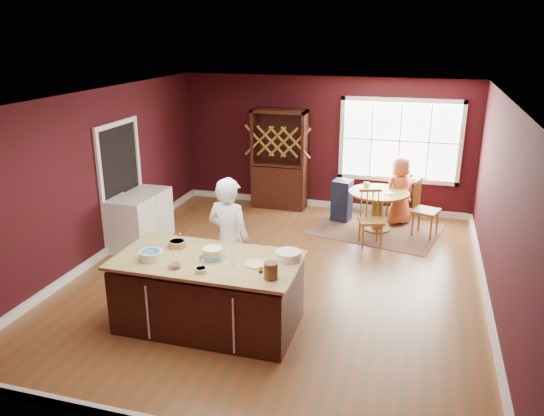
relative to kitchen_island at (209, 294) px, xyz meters
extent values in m
plane|color=brown|center=(0.47, 1.60, -0.44)|extent=(7.00, 7.00, 0.00)
plane|color=white|center=(0.47, 1.60, 2.26)|extent=(7.00, 7.00, 0.00)
plane|color=black|center=(0.47, 5.10, 0.91)|extent=(6.00, 0.00, 6.00)
plane|color=black|center=(0.47, -1.90, 0.91)|extent=(6.00, 0.00, 6.00)
plane|color=black|center=(-2.53, 1.60, 0.91)|extent=(0.00, 7.00, 7.00)
plane|color=black|center=(3.47, 1.60, 0.91)|extent=(0.00, 7.00, 7.00)
cube|color=black|center=(0.00, 0.00, -0.02)|extent=(2.19, 1.11, 0.83)
cube|color=#DACB7F|center=(0.00, 0.00, 0.46)|extent=(2.27, 1.19, 0.04)
cylinder|color=brown|center=(1.71, 4.00, -0.42)|extent=(0.51, 0.51, 0.04)
cylinder|color=brown|center=(1.71, 4.00, -0.08)|extent=(0.18, 0.18, 0.67)
cylinder|color=brown|center=(1.71, 4.00, 0.29)|extent=(1.10, 1.10, 0.04)
imported|color=silver|center=(0.03, 0.69, 0.45)|extent=(0.72, 0.56, 1.77)
cylinder|color=white|center=(-0.64, -0.21, 0.54)|extent=(0.28, 0.28, 0.11)
cylinder|color=#9E714D|center=(-0.51, 0.23, 0.52)|extent=(0.23, 0.23, 0.08)
cylinder|color=silver|center=(-0.26, -0.36, 0.51)|extent=(0.15, 0.15, 0.06)
cylinder|color=beige|center=(0.08, -0.38, 0.51)|extent=(0.14, 0.14, 0.05)
cylinder|color=silver|center=(0.37, -0.09, 0.55)|extent=(0.07, 0.07, 0.14)
cylinder|color=beige|center=(0.63, 0.00, 0.49)|extent=(0.28, 0.28, 0.02)
cylinder|color=white|center=(0.96, 0.24, 0.54)|extent=(0.32, 0.32, 0.11)
cylinder|color=brown|center=(0.90, -0.31, 0.58)|extent=(0.16, 0.16, 0.19)
cube|color=brown|center=(1.71, 4.00, -0.43)|extent=(2.52, 2.14, 0.01)
imported|color=#BE5832|center=(2.07, 4.48, 0.22)|extent=(0.76, 0.73, 1.31)
cylinder|color=beige|center=(1.92, 3.93, 0.32)|extent=(0.19, 0.19, 0.01)
imported|color=silver|center=(1.46, 4.20, 0.36)|extent=(0.15, 0.15, 0.10)
cube|color=black|center=(-0.41, 4.82, 0.58)|extent=(1.12, 0.46, 2.05)
cube|color=white|center=(-2.17, 1.88, 0.02)|extent=(0.63, 0.61, 0.92)
cube|color=white|center=(-2.17, 2.52, 0.01)|extent=(0.61, 0.59, 0.89)
camera|label=1|loc=(2.41, -5.47, 3.14)|focal=35.00mm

